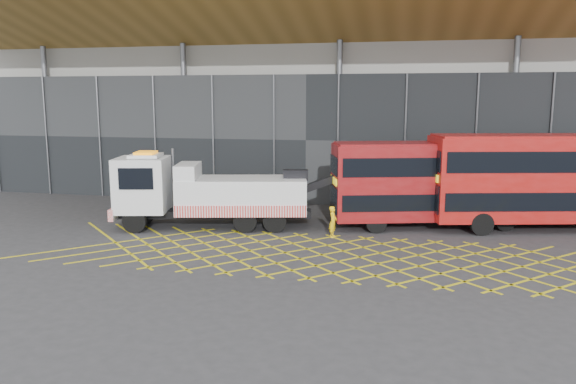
% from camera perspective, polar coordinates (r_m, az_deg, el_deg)
% --- Properties ---
extents(ground_plane, '(120.00, 120.00, 0.00)m').
position_cam_1_polar(ground_plane, '(25.14, -7.46, -5.72)').
color(ground_plane, '#2C2D2F').
extents(road_markings, '(27.96, 7.16, 0.01)m').
position_cam_1_polar(road_markings, '(23.89, 5.37, -6.48)').
color(road_markings, gold).
rests_on(road_markings, ground_plane).
extents(construction_building, '(55.00, 23.97, 18.00)m').
position_cam_1_polar(construction_building, '(41.76, 3.56, 12.81)').
color(construction_building, gray).
rests_on(construction_building, ground_plane).
extents(recovery_truck, '(11.44, 4.76, 3.98)m').
position_cam_1_polar(recovery_truck, '(28.86, -8.48, -0.02)').
color(recovery_truck, black).
rests_on(recovery_truck, ground_plane).
extents(bus_towed, '(10.99, 5.33, 4.37)m').
position_cam_1_polar(bus_towed, '(29.58, 15.01, 1.14)').
color(bus_towed, maroon).
rests_on(bus_towed, ground_plane).
extents(bus_second, '(12.04, 5.39, 4.78)m').
position_cam_1_polar(bus_second, '(30.96, 24.99, 1.36)').
color(bus_second, '#9E0F0C').
rests_on(bus_second, ground_plane).
extents(worker, '(0.42, 0.59, 1.50)m').
position_cam_1_polar(worker, '(26.85, 4.58, -3.03)').
color(worker, yellow).
rests_on(worker, ground_plane).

